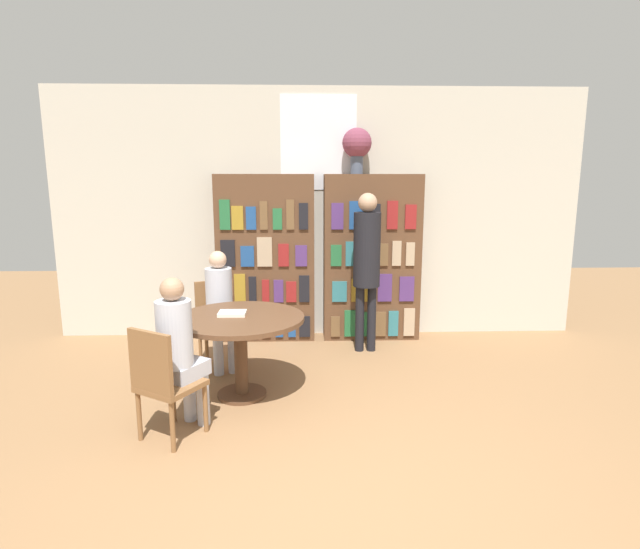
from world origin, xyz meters
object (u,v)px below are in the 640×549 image
(reading_table, at_px, (240,331))
(seated_reader_right, at_px, (179,346))
(bookshelf_right, at_px, (372,258))
(flower_vase, at_px, (357,145))
(chair_near_camera, at_px, (163,379))
(librarian_standing, at_px, (367,256))
(bookshelf_left, at_px, (266,259))
(seated_reader_left, at_px, (220,304))
(chair_left_side, at_px, (217,319))

(reading_table, height_order, seated_reader_right, seated_reader_right)
(bookshelf_right, xyz_separation_m, seated_reader_right, (-1.77, -2.30, -0.30))
(flower_vase, relative_size, chair_near_camera, 0.60)
(flower_vase, relative_size, reading_table, 0.46)
(seated_reader_right, xyz_separation_m, librarian_standing, (1.64, 1.80, 0.40))
(bookshelf_right, height_order, librarian_standing, bookshelf_right)
(bookshelf_left, xyz_separation_m, reading_table, (-0.11, -1.68, -0.38))
(chair_near_camera, distance_m, seated_reader_left, 1.47)
(flower_vase, height_order, chair_left_side, flower_vase)
(flower_vase, height_order, reading_table, flower_vase)
(flower_vase, height_order, seated_reader_right, flower_vase)
(chair_near_camera, relative_size, seated_reader_left, 0.72)
(bookshelf_right, xyz_separation_m, librarian_standing, (-0.12, -0.50, 0.11))
(bookshelf_right, height_order, seated_reader_right, bookshelf_right)
(bookshelf_left, relative_size, flower_vase, 3.77)
(reading_table, height_order, seated_reader_left, seated_reader_left)
(bookshelf_left, xyz_separation_m, librarian_standing, (1.15, -0.50, 0.10))
(bookshelf_right, bearing_deg, chair_near_camera, -127.20)
(flower_vase, bearing_deg, chair_left_side, -151.22)
(bookshelf_right, bearing_deg, flower_vase, 178.63)
(bookshelf_left, height_order, chair_left_side, bookshelf_left)
(bookshelf_right, xyz_separation_m, flower_vase, (-0.20, 0.00, 1.32))
(seated_reader_right, bearing_deg, librarian_standing, 79.01)
(seated_reader_right, bearing_deg, chair_left_side, 120.21)
(chair_near_camera, height_order, chair_left_side, same)
(flower_vase, distance_m, chair_left_side, 2.54)
(reading_table, height_order, chair_left_side, chair_left_side)
(chair_near_camera, distance_m, seated_reader_right, 0.27)
(flower_vase, height_order, chair_near_camera, flower_vase)
(chair_near_camera, bearing_deg, bookshelf_right, 84.25)
(bookshelf_left, relative_size, seated_reader_right, 1.63)
(bookshelf_right, distance_m, seated_reader_right, 2.91)
(seated_reader_left, bearing_deg, flower_vase, -168.03)
(flower_vase, relative_size, chair_left_side, 0.60)
(reading_table, bearing_deg, bookshelf_left, 86.17)
(chair_left_side, bearing_deg, chair_near_camera, 63.00)
(flower_vase, xyz_separation_m, librarian_standing, (0.07, -0.51, -1.22))
(bookshelf_right, distance_m, librarian_standing, 0.53)
(chair_near_camera, xyz_separation_m, chair_left_side, (0.13, 1.61, 0.00))
(seated_reader_left, bearing_deg, librarian_standing, 175.59)
(chair_near_camera, xyz_separation_m, seated_reader_left, (0.19, 1.44, 0.21))
(seated_reader_right, bearing_deg, flower_vase, 87.15)
(seated_reader_left, height_order, seated_reader_right, same)
(chair_left_side, bearing_deg, bookshelf_left, -141.21)
(flower_vase, distance_m, chair_near_camera, 3.49)
(reading_table, height_order, chair_near_camera, chair_near_camera)
(chair_left_side, distance_m, seated_reader_right, 1.47)
(bookshelf_left, xyz_separation_m, chair_left_side, (-0.46, -0.84, -0.51))
(chair_near_camera, bearing_deg, seated_reader_right, 90.00)
(seated_reader_left, relative_size, librarian_standing, 0.69)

